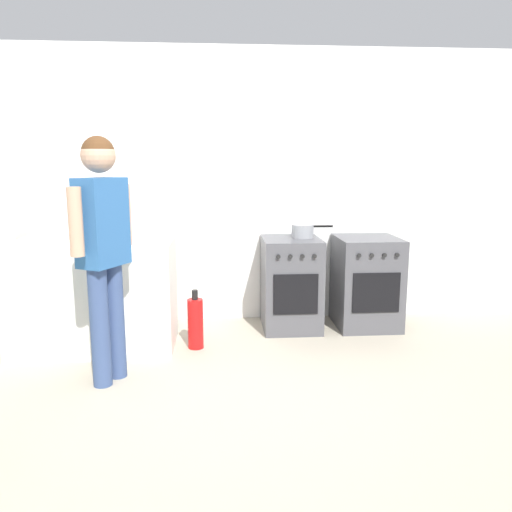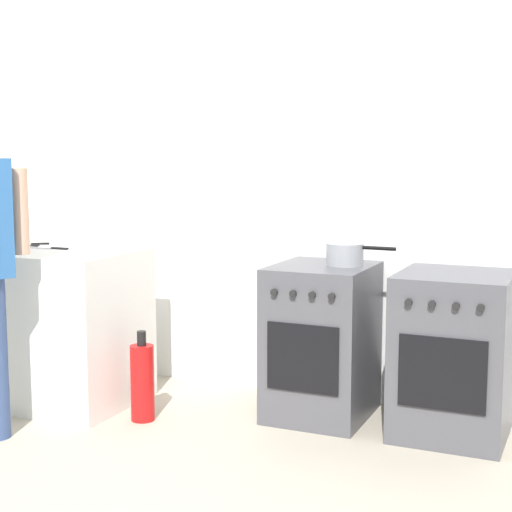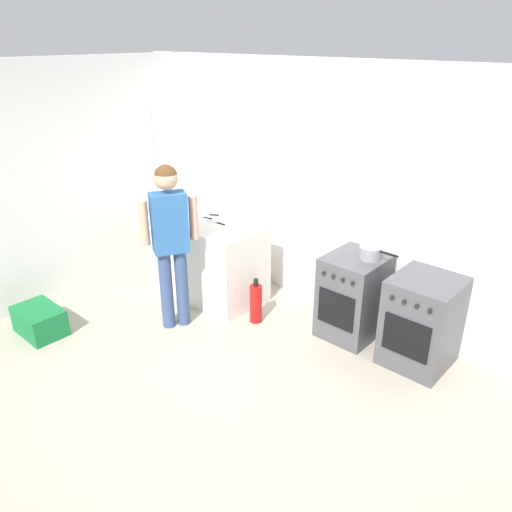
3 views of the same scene
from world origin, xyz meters
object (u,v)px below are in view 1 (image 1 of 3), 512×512
knife_paring (92,239)px  fire_extinguisher (195,323)px  oven_right (366,282)px  person (103,238)px  knife_carving (105,240)px  pot (303,231)px  knife_chef (78,238)px  oven_left (291,283)px

knife_paring → fire_extinguisher: bearing=-11.8°
oven_right → knife_paring: size_ratio=4.09×
oven_right → person: (-2.17, -1.08, 0.61)m
knife_paring → knife_carving: same height
knife_paring → knife_carving: 0.12m
knife_carving → pot: bearing=12.5°
oven_right → knife_chef: knife_chef is taller
pot → knife_chef: 1.98m
oven_left → knife_carving: (-1.61, -0.34, 0.48)m
knife_chef → person: bearing=-64.8°
oven_left → knife_carving: bearing=-168.2°
knife_carving → person: (0.16, -0.75, 0.13)m
knife_carving → fire_extinguisher: size_ratio=0.66×
oven_right → person: size_ratio=0.50×
oven_left → oven_right: bearing=0.0°
knife_chef → knife_paring: bearing=-28.5°
knife_paring → pot: bearing=10.7°
knife_chef → knife_carving: 0.26m
person → fire_extinguisher: bearing=46.2°
oven_right → oven_left: bearing=-180.0°
oven_left → person: 1.91m
oven_left → pot: pot is taller
oven_right → knife_carving: bearing=-171.8°
knife_chef → knife_carving: bearing=-23.6°
pot → knife_carving: size_ratio=1.16×
oven_right → knife_chef: 2.63m
knife_paring → fire_extinguisher: (0.85, -0.18, -0.69)m
oven_left → fire_extinguisher: oven_left is taller
pot → knife_chef: pot is taller
oven_right → knife_chef: size_ratio=3.05×
oven_right → fire_extinguisher: bearing=-163.3°
oven_right → knife_paring: bearing=-173.0°
knife_chef → oven_left: bearing=7.1°
oven_left → person: bearing=-143.3°
oven_left → knife_chef: 1.93m
oven_right → pot: bearing=175.5°
oven_left → person: size_ratio=0.50×
knife_chef → knife_paring: 0.15m
oven_right → fire_extinguisher: oven_right is taller
person → pot: bearing=35.8°
oven_left → knife_paring: (-1.72, -0.30, 0.48)m
oven_right → fire_extinguisher: size_ratio=1.70×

